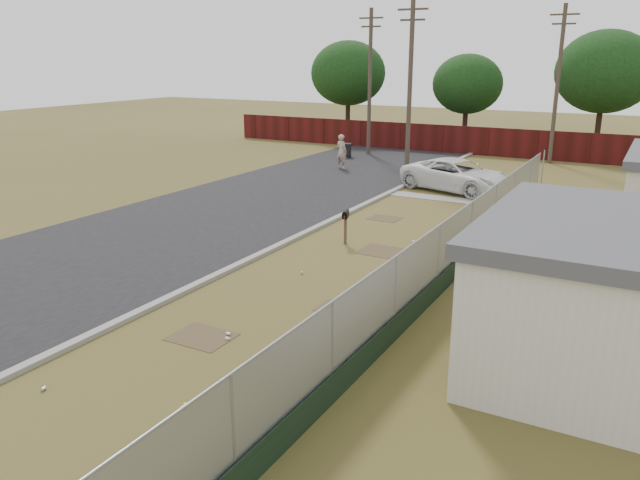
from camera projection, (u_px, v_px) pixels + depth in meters
The scene contains 12 objects.
ground at pixel (334, 277), 18.13m from camera, with size 120.00×120.00×0.00m, color brown.
street at pixel (284, 199), 28.01m from camera, with size 15.10×60.00×0.12m.
chainlink_fence at pixel (450, 258), 17.32m from camera, with size 0.10×27.06×2.02m.
privacy_fence at pixel (428, 138), 41.63m from camera, with size 30.00×0.12×1.80m, color #420E0E.
utility_poles at pixel (445, 82), 35.83m from camera, with size 12.60×8.24×9.00m.
horizon_trees at pixel (535, 83), 36.19m from camera, with size 33.32×31.94×7.78m.
fire_hydrant at pixel (187, 430), 10.04m from camera, with size 0.41×0.42×0.90m.
mailbox at pixel (346, 217), 21.10m from camera, with size 0.31×0.52×1.19m.
pickup_truck at pixel (458, 175), 29.43m from camera, with size 2.50×5.42×1.51m, color white.
pedestrian at pixel (341, 151), 35.25m from camera, with size 0.71×0.46×1.94m, color tan.
trash_bin at pixel (347, 150), 39.21m from camera, with size 0.74×0.72×0.89m.
scattered_litter at pixel (285, 303), 16.18m from camera, with size 3.64×12.94×0.07m.
Camera 1 is at (7.90, -15.14, 6.22)m, focal length 35.00 mm.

